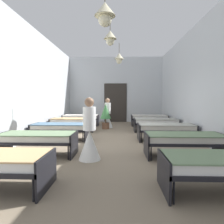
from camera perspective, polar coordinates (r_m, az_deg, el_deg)
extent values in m
cube|color=#7A6B56|center=(6.95, 0.15, -8.54)|extent=(6.38, 11.79, 0.10)
cube|color=silver|center=(12.50, 1.01, 6.46)|extent=(6.18, 0.20, 4.04)
cube|color=silver|center=(7.53, -23.45, 7.92)|extent=(0.20, 11.19, 4.04)
cube|color=silver|center=(7.35, 24.38, 8.00)|extent=(0.20, 11.19, 4.04)
cube|color=#2D2823|center=(12.37, 1.00, 2.69)|extent=(1.40, 0.06, 2.40)
cone|color=beige|center=(4.58, -2.06, 27.61)|extent=(0.44, 0.44, 0.28)
sphere|color=beige|center=(4.49, -2.05, 25.04)|extent=(0.28, 0.28, 0.28)
cylinder|color=brown|center=(7.23, -0.54, 23.66)|extent=(0.02, 0.02, 0.29)
cone|color=beige|center=(7.13, -0.54, 21.43)|extent=(0.44, 0.44, 0.28)
sphere|color=beige|center=(7.07, -0.54, 19.73)|extent=(0.28, 0.28, 0.28)
cylinder|color=brown|center=(9.70, 2.08, 17.98)|extent=(0.02, 0.02, 0.44)
cone|color=beige|center=(9.61, 2.08, 15.83)|extent=(0.44, 0.44, 0.28)
sphere|color=beige|center=(9.57, 2.07, 14.54)|extent=(0.28, 0.28, 0.28)
cylinder|color=black|center=(3.15, -21.79, -20.14)|extent=(0.03, 0.03, 0.34)
cylinder|color=black|center=(3.77, -17.20, -15.97)|extent=(0.03, 0.03, 0.34)
cube|color=black|center=(3.40, -18.33, -16.16)|extent=(0.04, 0.84, 0.57)
cylinder|color=black|center=(3.01, 17.42, -21.21)|extent=(0.03, 0.03, 0.34)
cylinder|color=black|center=(3.66, 14.30, -16.56)|extent=(0.03, 0.03, 0.34)
cube|color=black|center=(3.27, 14.66, -16.85)|extent=(0.04, 0.84, 0.57)
cylinder|color=black|center=(6.14, -26.85, -8.50)|extent=(0.03, 0.03, 0.34)
cylinder|color=black|center=(4.85, -12.52, -11.41)|extent=(0.03, 0.03, 0.34)
cylinder|color=black|center=(5.53, -10.63, -9.50)|extent=(0.03, 0.03, 0.34)
cube|color=black|center=(5.41, -20.62, -7.75)|extent=(1.90, 0.84, 0.07)
cube|color=black|center=(5.85, -29.12, -8.02)|extent=(0.04, 0.84, 0.57)
cube|color=black|center=(5.15, -10.87, -9.16)|extent=(0.04, 0.84, 0.57)
cube|color=silver|center=(5.39, -20.64, -6.66)|extent=(1.82, 0.78, 0.14)
cube|color=slate|center=(5.38, -20.66, -5.80)|extent=(1.86, 0.82, 0.02)
cylinder|color=black|center=(4.76, 11.23, -11.69)|extent=(0.03, 0.03, 0.34)
cylinder|color=black|center=(5.45, 10.00, -9.69)|extent=(0.03, 0.03, 0.34)
cylinder|color=black|center=(5.94, 27.06, -8.91)|extent=(0.03, 0.03, 0.34)
cube|color=black|center=(5.26, 20.11, -8.07)|extent=(1.90, 0.84, 0.07)
cube|color=black|center=(5.07, 9.91, -9.35)|extent=(0.04, 0.84, 0.57)
cube|color=black|center=(5.63, 29.22, -8.46)|extent=(0.04, 0.84, 0.57)
cube|color=silver|center=(5.24, 20.14, -6.95)|extent=(1.82, 0.78, 0.14)
cube|color=slate|center=(5.22, 20.16, -6.06)|extent=(1.86, 0.82, 0.02)
cylinder|color=black|center=(7.18, -22.28, -6.65)|extent=(0.03, 0.03, 0.34)
cylinder|color=black|center=(7.83, -20.10, -5.74)|extent=(0.03, 0.03, 0.34)
cylinder|color=black|center=(6.66, -8.39, -7.20)|extent=(0.03, 0.03, 0.34)
cylinder|color=black|center=(7.36, -7.37, -6.14)|extent=(0.03, 0.03, 0.34)
cube|color=black|center=(7.17, -14.75, -4.83)|extent=(1.90, 0.84, 0.07)
cube|color=black|center=(7.51, -21.58, -5.28)|extent=(0.04, 0.84, 0.57)
cube|color=black|center=(6.98, -7.37, -5.71)|extent=(0.04, 0.84, 0.57)
cube|color=silver|center=(7.16, -14.77, -4.00)|extent=(1.82, 0.78, 0.14)
cube|color=slate|center=(7.15, -14.78, -3.35)|extent=(1.86, 0.82, 0.02)
cylinder|color=black|center=(6.59, 8.57, -7.31)|extent=(0.03, 0.03, 0.34)
cylinder|color=black|center=(7.30, 7.93, -6.23)|extent=(0.03, 0.03, 0.34)
cylinder|color=black|center=(7.01, 22.96, -6.91)|extent=(0.03, 0.03, 0.34)
cylinder|color=black|center=(7.67, 21.03, -5.95)|extent=(0.03, 0.03, 0.34)
cube|color=black|center=(7.06, 15.31, -4.98)|extent=(1.90, 0.84, 0.07)
cube|color=black|center=(6.92, 7.74, -5.80)|extent=(0.04, 0.84, 0.57)
cube|color=black|center=(7.34, 22.42, -5.50)|extent=(0.04, 0.84, 0.57)
cube|color=silver|center=(7.04, 15.33, -4.14)|extent=(1.82, 0.78, 0.14)
cube|color=#9E9E93|center=(7.03, 15.34, -3.48)|extent=(1.86, 0.82, 0.02)
cylinder|color=black|center=(8.92, -17.24, -4.54)|extent=(0.03, 0.03, 0.34)
cylinder|color=black|center=(9.60, -15.82, -3.93)|extent=(0.03, 0.03, 0.34)
cylinder|color=black|center=(8.51, -6.07, -4.78)|extent=(0.03, 0.03, 0.34)
cylinder|color=black|center=(9.21, -5.44, -4.12)|extent=(0.03, 0.03, 0.34)
cube|color=black|center=(8.99, -11.26, -3.06)|extent=(1.90, 0.84, 0.07)
cube|color=black|center=(9.26, -16.87, -3.50)|extent=(0.04, 0.84, 0.57)
cube|color=black|center=(8.84, -5.36, -3.69)|extent=(0.04, 0.84, 0.57)
cube|color=white|center=(8.98, -11.27, -2.39)|extent=(1.82, 0.78, 0.14)
cube|color=tan|center=(8.97, -11.27, -1.87)|extent=(1.86, 0.82, 0.02)
cylinder|color=black|center=(8.46, 7.10, -4.84)|extent=(0.03, 0.03, 0.34)
cylinder|color=black|center=(9.17, 6.71, -4.17)|extent=(0.03, 0.03, 0.34)
cylinder|color=black|center=(8.78, 18.52, -4.69)|extent=(0.03, 0.03, 0.34)
cylinder|color=black|center=(9.47, 17.28, -4.06)|extent=(0.03, 0.03, 0.34)
cube|color=black|center=(8.90, 12.50, -3.14)|extent=(1.90, 0.84, 0.07)
cube|color=black|center=(8.79, 6.51, -3.74)|extent=(0.04, 0.84, 0.57)
cube|color=black|center=(9.13, 18.26, -3.63)|extent=(0.04, 0.84, 0.57)
cube|color=white|center=(8.89, 12.51, -2.47)|extent=(1.82, 0.78, 0.14)
cube|color=#9E9E93|center=(8.88, 12.52, -1.94)|extent=(1.86, 0.82, 0.02)
cylinder|color=black|center=(10.72, -13.89, -3.11)|extent=(0.03, 0.03, 0.34)
cylinder|color=black|center=(11.40, -12.90, -2.68)|extent=(0.03, 0.03, 0.34)
cylinder|color=black|center=(10.38, -4.59, -3.23)|extent=(0.03, 0.03, 0.34)
cylinder|color=black|center=(11.09, -4.16, -2.78)|extent=(0.03, 0.03, 0.34)
cube|color=black|center=(10.84, -8.95, -1.87)|extent=(1.90, 0.84, 0.07)
cube|color=black|center=(11.06, -13.69, -2.28)|extent=(0.04, 0.84, 0.57)
cube|color=black|center=(10.71, -4.05, -2.38)|extent=(0.04, 0.84, 0.57)
cube|color=white|center=(10.83, -8.96, -1.32)|extent=(1.82, 0.78, 0.14)
cube|color=beige|center=(10.82, -8.96, -0.89)|extent=(1.86, 0.82, 0.02)
cylinder|color=black|center=(10.33, 6.17, -3.27)|extent=(0.03, 0.03, 0.34)
cylinder|color=black|center=(11.05, 5.90, -2.81)|extent=(0.03, 0.03, 0.34)
cylinder|color=black|center=(10.60, 15.61, -3.21)|extent=(0.03, 0.03, 0.34)
cylinder|color=black|center=(11.30, 14.75, -2.77)|extent=(0.03, 0.03, 0.34)
cube|color=black|center=(10.76, 10.67, -1.93)|extent=(1.90, 0.84, 0.07)
cube|color=black|center=(10.67, 5.72, -2.41)|extent=(0.04, 0.84, 0.57)
cube|color=black|center=(10.95, 15.48, -2.37)|extent=(0.04, 0.84, 0.57)
cube|color=white|center=(10.75, 10.67, -1.38)|extent=(1.82, 0.78, 0.14)
cube|color=beige|center=(10.75, 10.68, -0.94)|extent=(1.86, 0.82, 0.02)
cone|color=white|center=(9.86, -1.27, -2.53)|extent=(0.52, 0.52, 0.70)
cylinder|color=white|center=(9.81, -1.27, 1.10)|extent=(0.30, 0.30, 0.55)
sphere|color=#A87A5B|center=(9.80, -1.28, 3.35)|extent=(0.22, 0.22, 0.22)
cone|color=white|center=(9.80, -1.28, 3.80)|extent=(0.18, 0.18, 0.10)
cone|color=white|center=(4.75, -6.50, -9.44)|extent=(0.52, 0.52, 0.70)
cylinder|color=white|center=(4.64, -6.56, -1.91)|extent=(0.30, 0.30, 0.55)
sphere|color=#846047|center=(4.62, -6.59, 2.84)|extent=(0.22, 0.22, 0.22)
cone|color=white|center=(4.62, -6.60, 3.79)|extent=(0.18, 0.18, 0.10)
cylinder|color=brown|center=(9.48, -1.85, -4.00)|extent=(0.35, 0.35, 0.30)
cylinder|color=brown|center=(9.45, -1.85, -2.50)|extent=(0.06, 0.06, 0.20)
cone|color=#3D7A42|center=(9.41, -1.86, 0.23)|extent=(0.51, 0.51, 0.70)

